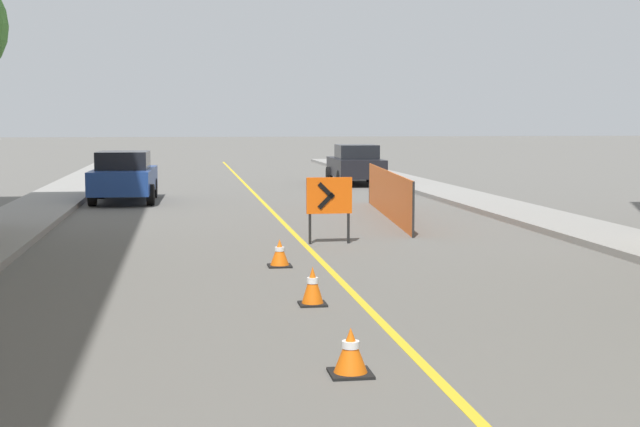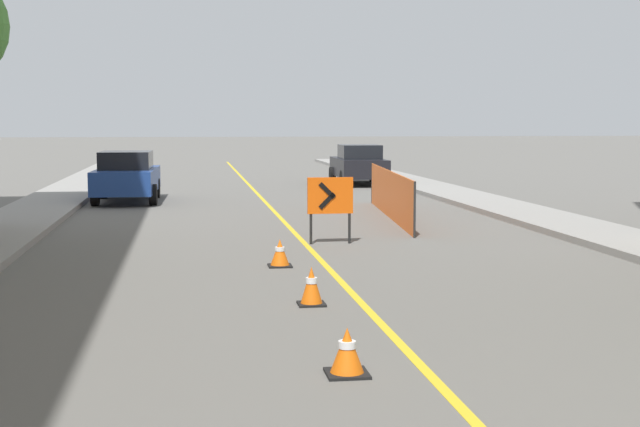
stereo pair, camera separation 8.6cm
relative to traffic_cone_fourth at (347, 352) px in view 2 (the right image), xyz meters
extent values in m
cube|color=gold|center=(0.82, 16.83, -0.23)|extent=(0.12, 60.48, 0.01)
cube|color=gray|center=(-5.69, 16.83, -0.16)|extent=(2.01, 60.48, 0.15)
cube|color=gray|center=(7.32, 16.83, -0.16)|extent=(2.01, 60.48, 0.15)
cube|color=black|center=(0.00, 0.00, -0.22)|extent=(0.42, 0.42, 0.03)
cone|color=orange|center=(0.00, 0.00, 0.02)|extent=(0.34, 0.34, 0.45)
cylinder|color=white|center=(0.00, 0.00, 0.07)|extent=(0.18, 0.18, 0.07)
cube|color=black|center=(0.11, 3.42, -0.22)|extent=(0.38, 0.38, 0.03)
cone|color=orange|center=(0.11, 3.42, 0.05)|extent=(0.30, 0.30, 0.51)
cylinder|color=white|center=(0.11, 3.42, 0.11)|extent=(0.16, 0.16, 0.08)
cube|color=black|center=(0.01, 6.73, -0.22)|extent=(0.41, 0.41, 0.03)
cone|color=orange|center=(0.01, 6.73, 0.02)|extent=(0.33, 0.33, 0.45)
cylinder|color=white|center=(0.01, 6.73, 0.07)|extent=(0.17, 0.17, 0.07)
cube|color=#EF560C|center=(1.33, 9.47, 0.77)|extent=(0.95, 0.08, 0.75)
cube|color=black|center=(1.26, 9.42, 0.87)|extent=(0.36, 0.03, 0.35)
cube|color=black|center=(1.26, 9.42, 0.66)|extent=(0.36, 0.03, 0.35)
cylinder|color=black|center=(0.93, 9.47, 0.08)|extent=(0.06, 0.06, 0.63)
cylinder|color=black|center=(1.74, 9.47, 0.08)|extent=(0.06, 0.06, 0.63)
cube|color=#EF560C|center=(3.67, 14.22, 0.38)|extent=(0.81, 8.26, 1.23)
cylinder|color=#262626|center=(3.28, 10.09, 0.38)|extent=(0.05, 0.05, 1.23)
cylinder|color=#262626|center=(4.06, 18.35, 0.38)|extent=(0.05, 0.05, 1.23)
cube|color=navy|center=(-3.47, 19.94, 0.44)|extent=(1.94, 4.36, 0.72)
cube|color=black|center=(-3.47, 19.73, 1.08)|extent=(1.59, 1.99, 0.55)
cylinder|color=black|center=(-4.33, 21.28, 0.08)|extent=(0.24, 0.65, 0.64)
cylinder|color=black|center=(-2.62, 21.28, 0.08)|extent=(0.24, 0.65, 0.64)
cylinder|color=black|center=(-4.33, 18.61, 0.08)|extent=(0.24, 0.65, 0.64)
cylinder|color=black|center=(-2.62, 18.61, 0.08)|extent=(0.24, 0.65, 0.64)
cube|color=black|center=(5.20, 26.53, 0.44)|extent=(1.94, 4.36, 0.72)
cube|color=black|center=(5.20, 26.32, 1.08)|extent=(1.59, 1.98, 0.55)
cylinder|color=black|center=(4.35, 27.87, 0.08)|extent=(0.24, 0.65, 0.64)
cylinder|color=black|center=(6.06, 27.87, 0.08)|extent=(0.24, 0.65, 0.64)
cylinder|color=black|center=(4.35, 25.20, 0.08)|extent=(0.24, 0.65, 0.64)
cylinder|color=black|center=(6.06, 25.20, 0.08)|extent=(0.24, 0.65, 0.64)
camera|label=1|loc=(-1.62, -8.54, 2.29)|focal=50.00mm
camera|label=2|loc=(-1.53, -8.55, 2.29)|focal=50.00mm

